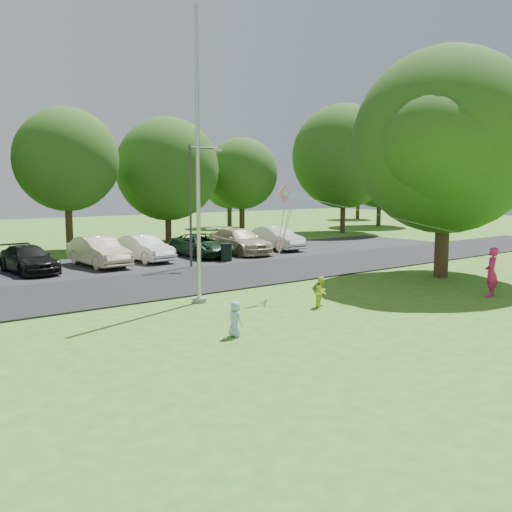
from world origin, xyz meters
TOP-DOWN VIEW (x-y plane):
  - ground at (0.00, 0.00)m, footprint 120.00×120.00m
  - park_road at (0.00, 9.00)m, footprint 60.00×6.00m
  - parking_strip at (0.00, 15.50)m, footprint 42.00×7.00m
  - flagpole at (-3.50, 5.00)m, footprint 0.50×0.50m
  - street_lamp at (0.91, 12.29)m, footprint 1.67×0.60m
  - trash_can at (3.25, 12.99)m, footprint 0.63×0.63m
  - big_tree at (7.86, 2.96)m, footprint 8.82×8.05m
  - tree_row at (1.59, 24.23)m, footprint 64.35×11.94m
  - horizon_trees at (4.06, 33.88)m, footprint 77.46×7.20m
  - parked_cars at (0.67, 15.40)m, footprint 19.38×5.20m
  - woman at (5.50, -0.74)m, footprint 0.77×0.62m
  - child_yellow at (-0.67, 1.82)m, footprint 0.61×0.55m
  - child_blue at (-5.21, 0.52)m, footprint 0.35×0.50m
  - kite at (-0.40, 3.81)m, footprint 6.38×4.95m

SIDE VIEW (x-z plane):
  - ground at x=0.00m, z-range 0.00..0.00m
  - park_road at x=0.00m, z-range 0.00..0.06m
  - parking_strip at x=0.00m, z-range 0.00..0.06m
  - child_blue at x=-5.21m, z-range 0.00..0.98m
  - trash_can at x=3.25m, z-range 0.00..1.00m
  - child_yellow at x=-0.67m, z-range 0.00..1.03m
  - parked_cars at x=0.67m, z-range 0.02..1.49m
  - woman at x=5.50m, z-range 0.00..1.82m
  - kite at x=-0.40m, z-range 1.92..4.78m
  - street_lamp at x=0.91m, z-range 0.61..6.66m
  - flagpole at x=-3.50m, z-range -0.83..9.17m
  - horizon_trees at x=4.06m, z-range 0.79..7.81m
  - tree_row at x=1.59m, z-range 0.27..11.15m
  - big_tree at x=7.86m, z-range 0.80..10.82m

